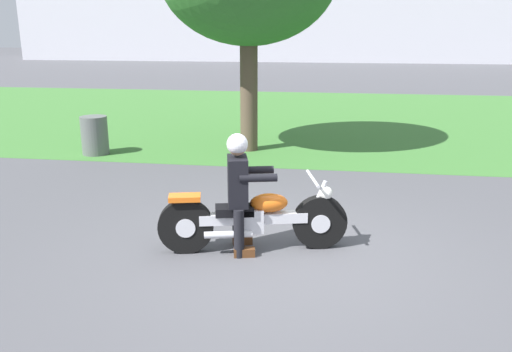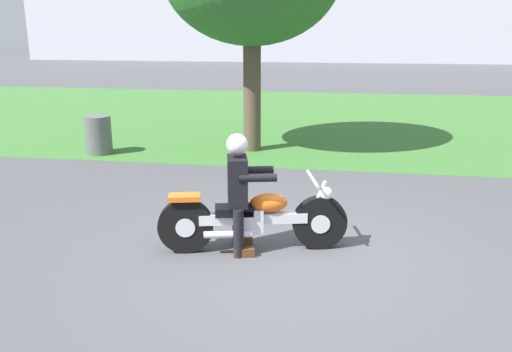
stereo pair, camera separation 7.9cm
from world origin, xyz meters
The scene contains 5 objects.
ground centered at (0.00, 0.00, 0.00)m, with size 120.00×120.00×0.00m, color #4C4C51.
grass_verge centered at (0.00, 9.93, 0.00)m, with size 60.00×12.00×0.01m, color #3D7533.
motorcycle_lead centered at (-0.41, 0.19, 0.39)m, with size 2.18×0.81×0.88m.
rider_lead centered at (-0.58, 0.15, 0.82)m, with size 0.62×0.55×1.40m.
trash_can centered at (-4.41, 4.52, 0.39)m, with size 0.54×0.54×0.79m, color #595E5B.
Camera 1 is at (0.46, -5.46, 2.53)m, focal length 36.77 mm.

